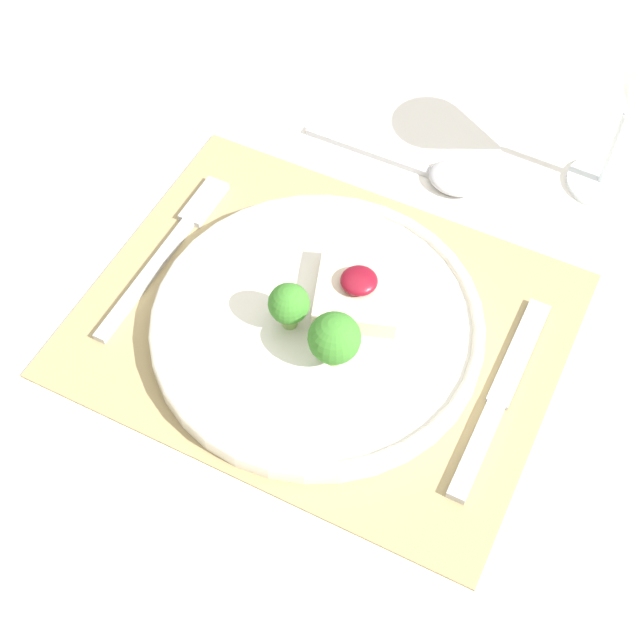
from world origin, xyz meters
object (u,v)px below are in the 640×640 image
(fork, at_px, (172,244))
(spoon, at_px, (440,173))
(dinner_plate, at_px, (322,324))
(wine_glass_near, at_px, (636,89))
(knife, at_px, (495,408))

(fork, distance_m, spoon, 0.28)
(dinner_plate, xyz_separation_m, spoon, (0.02, 0.23, -0.01))
(fork, height_order, wine_glass_near, wine_glass_near)
(dinner_plate, height_order, spoon, dinner_plate)
(dinner_plate, height_order, wine_glass_near, wine_glass_near)
(fork, bearing_deg, knife, -5.62)
(spoon, bearing_deg, dinner_plate, -99.88)
(knife, distance_m, wine_glass_near, 0.32)
(knife, bearing_deg, spoon, 124.40)
(wine_glass_near, bearing_deg, spoon, -156.48)
(fork, bearing_deg, dinner_plate, -8.85)
(fork, relative_size, knife, 1.00)
(spoon, xyz_separation_m, wine_glass_near, (0.15, 0.07, 0.12))
(dinner_plate, distance_m, spoon, 0.23)
(knife, relative_size, wine_glass_near, 1.24)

